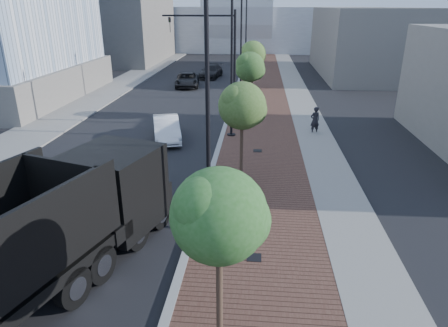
{
  "coord_description": "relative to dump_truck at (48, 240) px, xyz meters",
  "views": [
    {
      "loc": [
        2.4,
        -3.74,
        8.23
      ],
      "look_at": [
        1.0,
        12.0,
        2.0
      ],
      "focal_mm": 32.19,
      "sensor_mm": 36.0,
      "label": 1
    }
  ],
  "objects": [
    {
      "name": "streetlight_4",
      "position": [
        4.41,
        39.84,
        3.16
      ],
      "size": [
        1.72,
        0.56,
        9.28
      ],
      "color": "black",
      "rests_on": "ground"
    },
    {
      "name": "streetlight_1",
      "position": [
        4.3,
        3.84,
        2.68
      ],
      "size": [
        1.44,
        0.56,
        9.21
      ],
      "color": "black",
      "rests_on": "ground"
    },
    {
      "name": "tree_0",
      "position": [
        5.46,
        -2.13,
        2.25
      ],
      "size": [
        2.26,
        2.19,
        5.02
      ],
      "color": "#382619",
      "rests_on": "ground"
    },
    {
      "name": "concrete_strip",
      "position": [
        10.01,
        33.84,
        -1.59
      ],
      "size": [
        2.4,
        140.0,
        0.13
      ],
      "primitive_type": "cube",
      "color": "slate",
      "rests_on": "ground"
    },
    {
      "name": "utility_cover_1",
      "position": [
        6.21,
        1.84,
        -1.53
      ],
      "size": [
        0.5,
        0.5,
        0.02
      ],
      "primitive_type": "cube",
      "color": "black",
      "rests_on": "sidewalk"
    },
    {
      "name": "traffic_mast",
      "position": [
        3.51,
        18.84,
        3.33
      ],
      "size": [
        5.09,
        0.2,
        8.0
      ],
      "color": "black",
      "rests_on": "ground"
    },
    {
      "name": "commercial_block_ne",
      "position": [
        19.81,
        43.84,
        2.34
      ],
      "size": [
        12.0,
        22.0,
        8.0
      ],
      "primitive_type": "cube",
      "color": "slate",
      "rests_on": "ground"
    },
    {
      "name": "streetlight_2",
      "position": [
        4.41,
        15.84,
        3.16
      ],
      "size": [
        1.72,
        0.56,
        9.28
      ],
      "color": "black",
      "rests_on": "ground"
    },
    {
      "name": "sidewalk",
      "position": [
        7.31,
        33.84,
        -1.6
      ],
      "size": [
        7.0,
        140.0,
        0.12
      ],
      "primitive_type": "cube",
      "color": "#4C2D23",
      "rests_on": "ground"
    },
    {
      "name": "streetlight_3",
      "position": [
        4.3,
        27.84,
        2.68
      ],
      "size": [
        1.44,
        0.56,
        9.21
      ],
      "color": "black",
      "rests_on": "ground"
    },
    {
      "name": "pedestrian",
      "position": [
        10.04,
        17.04,
        -0.71
      ],
      "size": [
        0.81,
        0.69,
        1.89
      ],
      "primitive_type": "imported",
      "rotation": [
        0.0,
        0.0,
        3.55
      ],
      "color": "black",
      "rests_on": "ground"
    },
    {
      "name": "white_sedan",
      "position": [
        0.24,
        14.87,
        -0.9
      ],
      "size": [
        2.81,
        4.88,
        1.52
      ],
      "primitive_type": "imported",
      "rotation": [
        0.0,
        0.0,
        0.28
      ],
      "color": "white",
      "rests_on": "ground"
    },
    {
      "name": "dump_truck",
      "position": [
        0.0,
        0.0,
        0.0
      ],
      "size": [
        6.93,
        14.24,
        3.93
      ],
      "rotation": [
        0.0,
        0.0,
        -0.3
      ],
      "color": "black",
      "rests_on": "ground"
    },
    {
      "name": "dark_car_mid",
      "position": [
        -1.63,
        33.37,
        -0.93
      ],
      "size": [
        3.04,
        5.51,
        1.46
      ],
      "primitive_type": "imported",
      "rotation": [
        0.0,
        0.0,
        0.12
      ],
      "color": "black",
      "rests_on": "ground"
    },
    {
      "name": "commercial_block_nw",
      "position": [
        -16.19,
        53.84,
        3.34
      ],
      "size": [
        14.0,
        20.0,
        10.0
      ],
      "primitive_type": "cube",
      "color": "#605C56",
      "rests_on": "ground"
    },
    {
      "name": "convention_center",
      "position": [
        1.81,
        78.84,
        4.35
      ],
      "size": [
        50.0,
        30.0,
        50.0
      ],
      "color": "#A3A7AD",
      "rests_on": "ground"
    },
    {
      "name": "curb",
      "position": [
        3.81,
        33.84,
        -1.59
      ],
      "size": [
        0.3,
        140.0,
        0.14
      ],
      "primitive_type": "cube",
      "color": "gray",
      "rests_on": "ground"
    },
    {
      "name": "tree_3",
      "position": [
        5.46,
        32.87,
        1.92
      ],
      "size": [
        2.67,
        2.67,
        4.92
      ],
      "color": "#382619",
      "rests_on": "ground"
    },
    {
      "name": "west_sidewalk",
      "position": [
        -9.19,
        33.84,
        -1.6
      ],
      "size": [
        4.0,
        140.0,
        0.12
      ],
      "primitive_type": "cube",
      "color": "slate",
      "rests_on": "ground"
    },
    {
      "name": "tree_2",
      "position": [
        5.46,
        20.87,
        2.26
      ],
      "size": [
        2.31,
        2.25,
        5.06
      ],
      "color": "#382619",
      "rests_on": "ground"
    },
    {
      "name": "dark_car_far",
      "position": [
        0.25,
        39.44,
        -0.91
      ],
      "size": [
        2.75,
        5.36,
        1.49
      ],
      "primitive_type": "imported",
      "rotation": [
        0.0,
        0.0,
        -0.13
      ],
      "color": "black",
      "rests_on": "ground"
    },
    {
      "name": "tree_1",
      "position": [
        5.46,
        8.87,
        2.12
      ],
      "size": [
        2.35,
        2.29,
        4.94
      ],
      "color": "#382619",
      "rests_on": "ground"
    },
    {
      "name": "utility_cover_2",
      "position": [
        6.21,
        12.84,
        -1.53
      ],
      "size": [
        0.5,
        0.5,
        0.02
      ],
      "primitive_type": "cube",
      "color": "black",
      "rests_on": "sidewalk"
    }
  ]
}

